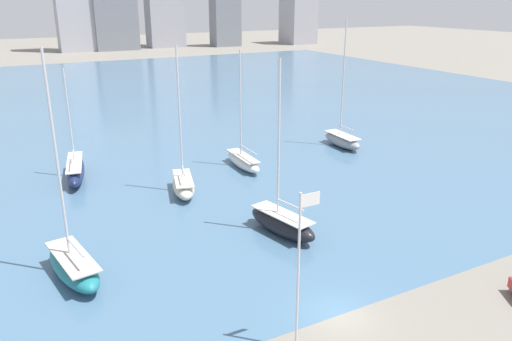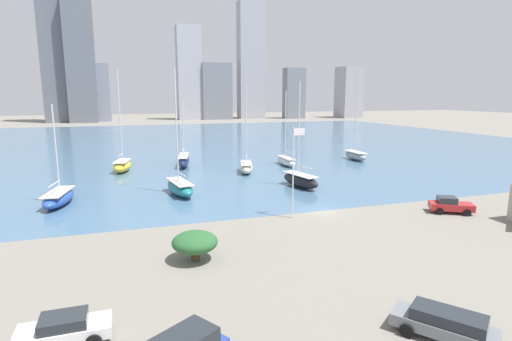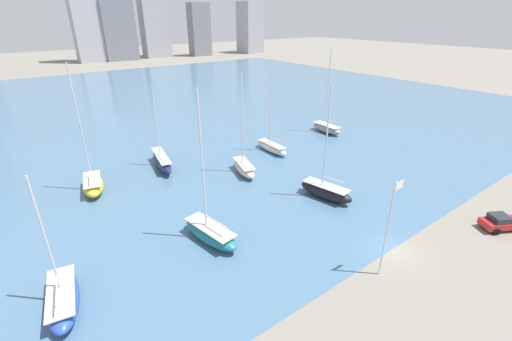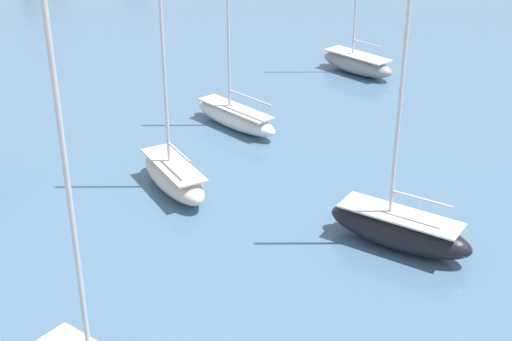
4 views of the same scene
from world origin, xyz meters
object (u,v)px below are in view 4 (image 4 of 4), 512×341
sailboat_black (399,228)px  sailboat_cream (174,175)px  sailboat_white (235,116)px  sailboat_gray (357,62)px

sailboat_black → sailboat_cream: (-4.01, 12.38, -0.06)m
sailboat_white → sailboat_black: bearing=-104.2°
sailboat_cream → sailboat_black: bearing=-56.7°
sailboat_cream → sailboat_gray: (24.10, 5.88, 0.01)m
sailboat_white → sailboat_gray: sailboat_gray is taller
sailboat_black → sailboat_gray: (20.09, 18.26, -0.05)m
sailboat_black → sailboat_cream: 13.01m
sailboat_black → sailboat_white: 17.42m
sailboat_black → sailboat_cream: sailboat_cream is taller
sailboat_black → sailboat_white: size_ratio=1.08×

